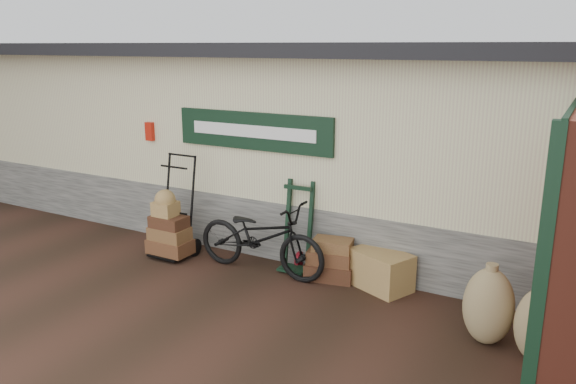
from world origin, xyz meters
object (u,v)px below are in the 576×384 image
at_px(porter_trolley, 176,205).
at_px(bicycle, 261,233).
at_px(suitcase_stack, 330,259).
at_px(wicker_hamper, 381,270).
at_px(green_barrow, 297,226).

distance_m(porter_trolley, bicycle, 1.54).
height_order(suitcase_stack, bicycle, bicycle).
height_order(suitcase_stack, wicker_hamper, suitcase_stack).
bearing_deg(porter_trolley, wicker_hamper, 6.02).
distance_m(porter_trolley, wicker_hamper, 3.27).
xyz_separation_m(porter_trolley, green_barrow, (1.92, 0.37, -0.14)).
height_order(green_barrow, bicycle, green_barrow).
distance_m(green_barrow, suitcase_stack, 0.68).
relative_size(porter_trolley, bicycle, 0.78).
bearing_deg(porter_trolley, green_barrow, 11.02).
bearing_deg(suitcase_stack, porter_trolley, -173.43).
xyz_separation_m(suitcase_stack, wicker_hamper, (0.72, 0.05, -0.04)).
bearing_deg(green_barrow, wicker_hamper, -3.69).
xyz_separation_m(green_barrow, wicker_hamper, (1.29, -0.03, -0.40)).
height_order(porter_trolley, wicker_hamper, porter_trolley).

